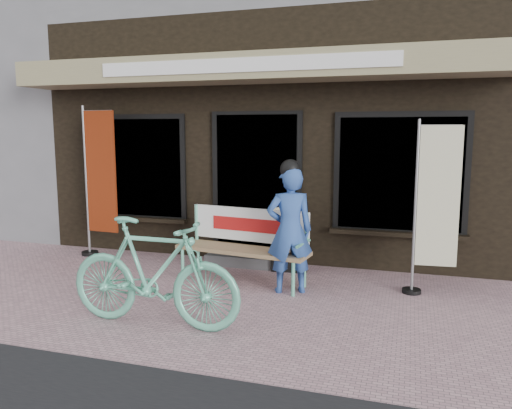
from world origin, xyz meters
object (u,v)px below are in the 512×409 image
(person, at_px, (290,228))
(nobori_cream, at_px, (434,206))
(nobori_red, at_px, (99,180))
(bench, at_px, (245,239))
(bicycle, at_px, (153,273))
(menu_stand, at_px, (289,236))

(person, xyz_separation_m, nobori_cream, (1.62, 0.40, 0.28))
(nobori_red, bearing_deg, bench, -8.90)
(person, height_order, nobori_red, nobori_red)
(bicycle, bearing_deg, nobori_cream, -55.24)
(menu_stand, bearing_deg, bench, -131.83)
(person, relative_size, nobori_red, 0.70)
(nobori_red, bearing_deg, person, -10.49)
(bench, distance_m, person, 0.72)
(person, bearing_deg, menu_stand, 82.10)
(person, relative_size, bicycle, 0.88)
(bench, distance_m, nobori_cream, 2.32)
(bench, height_order, menu_stand, menu_stand)
(menu_stand, bearing_deg, nobori_cream, -17.45)
(nobori_red, bearing_deg, bicycle, -42.44)
(bench, distance_m, bicycle, 1.72)
(person, relative_size, nobori_cream, 0.78)
(bench, bearing_deg, menu_stand, 61.11)
(bench, bearing_deg, person, -12.39)
(bicycle, bearing_deg, bench, -13.14)
(bicycle, xyz_separation_m, nobori_cream, (2.65, 1.84, 0.52))
(bench, relative_size, menu_stand, 1.81)
(nobori_red, height_order, nobori_cream, nobori_red)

